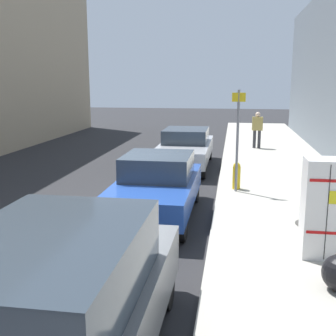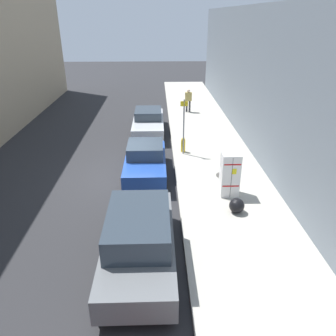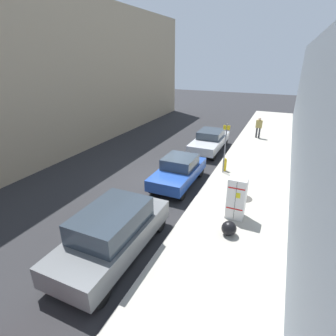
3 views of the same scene
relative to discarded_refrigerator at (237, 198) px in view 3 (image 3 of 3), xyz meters
name	(u,v)px [view 3 (image 3 of 3)]	position (x,y,z in m)	size (l,w,h in m)	color
ground_plane	(163,182)	(4.15, -1.96, -1.00)	(80.00, 80.00, 0.00)	#28282B
sidewalk_slab	(243,196)	(-0.02, -1.96, -0.93)	(4.03, 44.00, 0.13)	#B2ADA0
building_facade_across	(35,79)	(12.35, -1.96, 3.97)	(1.95, 37.40, 9.93)	tan
discarded_refrigerator	(237,198)	(0.00, 0.00, 0.00)	(0.71, 0.60, 1.73)	white
manhole_cover	(244,199)	(-0.14, -1.64, -0.86)	(0.70, 0.70, 0.02)	#47443F
street_sign_post	(225,146)	(1.47, -4.21, 0.69)	(0.36, 0.07, 2.79)	slate
fire_hydrant	(225,164)	(1.46, -4.48, -0.47)	(0.22, 0.22, 0.76)	gold
trash_bag	(229,228)	(-0.03, 1.31, -0.59)	(0.55, 0.55, 0.55)	black
pedestrian_walking_far	(259,126)	(0.52, -12.17, 0.08)	(0.47, 0.22, 1.64)	#333338
parked_sedan_silver	(210,140)	(3.32, -7.92, -0.25)	(1.79, 4.69, 1.42)	silver
parked_hatchback_blue	(179,171)	(3.32, -2.07, -0.24)	(1.76, 4.04, 1.47)	#23479E
parked_suv_gray	(113,232)	(3.32, 3.74, -0.11)	(1.94, 4.73, 1.72)	slate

